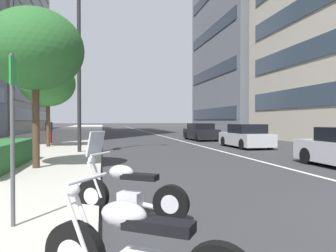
# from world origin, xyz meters

# --- Properties ---
(sidewalk_right_plaza) EXTENTS (160.00, 8.67, 0.15)m
(sidewalk_right_plaza) POSITION_xyz_m (30.00, 10.65, 0.07)
(sidewalk_right_plaza) COLOR #B2ADA3
(sidewalk_right_plaza) RESTS_ON ground
(lane_centre_stripe) EXTENTS (110.00, 0.16, 0.01)m
(lane_centre_stripe) POSITION_xyz_m (35.00, 0.00, 0.00)
(lane_centre_stripe) COLOR silver
(lane_centre_stripe) RESTS_ON ground
(motorcycle_nearest_camera) EXTENTS (1.24, 1.83, 1.46)m
(motorcycle_nearest_camera) POSITION_xyz_m (2.09, 5.83, 0.43)
(motorcycle_nearest_camera) COLOR black
(motorcycle_nearest_camera) RESTS_ON ground
(car_lead_in_lane) EXTENTS (4.13, 1.95, 1.44)m
(car_lead_in_lane) POSITION_xyz_m (14.54, -2.34, 0.66)
(car_lead_in_lane) COLOR #B7B7BC
(car_lead_in_lane) RESTS_ON ground
(car_mid_block_traffic) EXTENTS (4.47, 1.96, 1.42)m
(car_mid_block_traffic) POSITION_xyz_m (22.06, -1.85, 0.68)
(car_mid_block_traffic) COLOR black
(car_mid_block_traffic) RESTS_ON ground
(parking_sign_by_curb) EXTENTS (0.32, 0.06, 2.45)m
(parking_sign_by_curb) POSITION_xyz_m (1.49, 7.49, 1.63)
(parking_sign_by_curb) COLOR #47494C
(parking_sign_by_curb) RESTS_ON sidewalk_right_plaza
(street_lamp_with_banners) EXTENTS (1.26, 2.19, 8.92)m
(street_lamp_with_banners) POSITION_xyz_m (12.34, 7.07, 5.41)
(street_lamp_with_banners) COLOR #232326
(street_lamp_with_banners) RESTS_ON sidewalk_right_plaza
(street_tree_far_plaza) EXTENTS (3.01, 3.01, 5.03)m
(street_tree_far_plaza) POSITION_xyz_m (7.29, 8.32, 3.88)
(street_tree_far_plaza) COLOR #473323
(street_tree_far_plaza) RESTS_ON sidewalk_right_plaza
(street_tree_by_lamp_post) EXTENTS (3.10, 3.10, 4.96)m
(street_tree_by_lamp_post) POSITION_xyz_m (15.89, 9.34, 3.78)
(street_tree_by_lamp_post) COLOR #473323
(street_tree_by_lamp_post) RESTS_ON sidewalk_right_plaza
(pedestrian_on_plaza) EXTENTS (0.32, 0.43, 1.63)m
(pedestrian_on_plaza) POSITION_xyz_m (18.50, 9.72, 0.97)
(pedestrian_on_plaza) COLOR maroon
(pedestrian_on_plaza) RESTS_ON sidewalk_right_plaza
(office_tower_far_left_down_avenue) EXTENTS (18.50, 21.30, 32.36)m
(office_tower_far_left_down_avenue) POSITION_xyz_m (37.61, -18.92, 16.18)
(office_tower_far_left_down_avenue) COLOR slate
(office_tower_far_left_down_avenue) RESTS_ON ground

